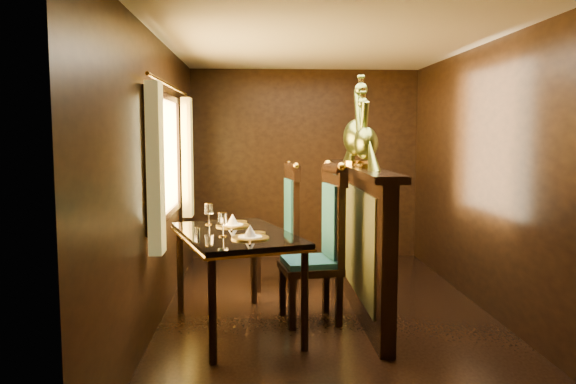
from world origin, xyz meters
name	(u,v)px	position (x,y,z in m)	size (l,w,h in m)	color
ground	(328,317)	(0.00, 0.00, 0.00)	(5.00, 5.00, 0.00)	black
room_shell	(319,143)	(-0.09, 0.02, 1.58)	(3.04, 5.04, 2.52)	black
partition	(358,233)	(0.32, 0.30, 0.71)	(0.26, 2.70, 1.36)	black
dining_table	(235,241)	(-0.82, -0.28, 0.76)	(1.26, 1.61, 1.04)	black
chair_left	(324,238)	(-0.04, -0.08, 0.74)	(0.58, 0.61, 1.42)	black
chair_right	(285,221)	(-0.34, 1.09, 0.71)	(0.55, 0.58, 1.36)	black
peacock_left	(366,129)	(0.33, -0.04, 1.70)	(0.22, 0.58, 0.69)	#164325
peacock_right	(357,121)	(0.33, 0.45, 1.78)	(0.27, 0.71, 0.84)	#164325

